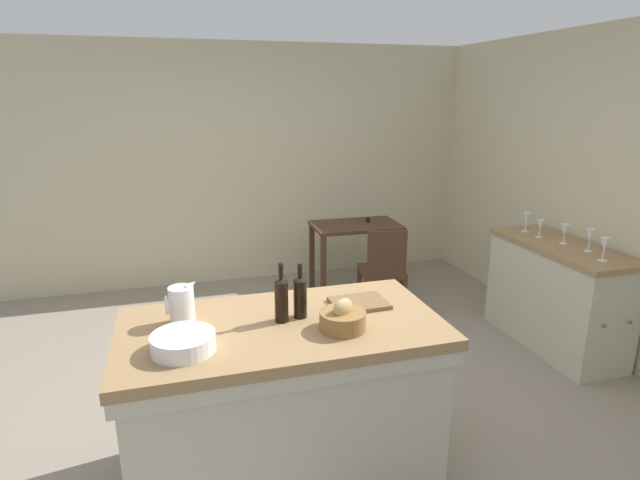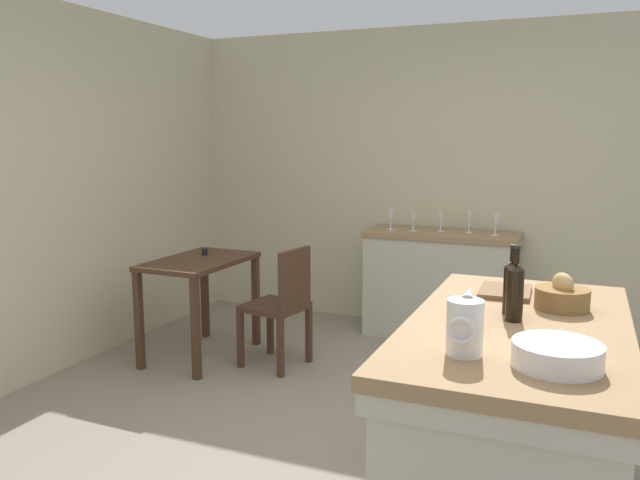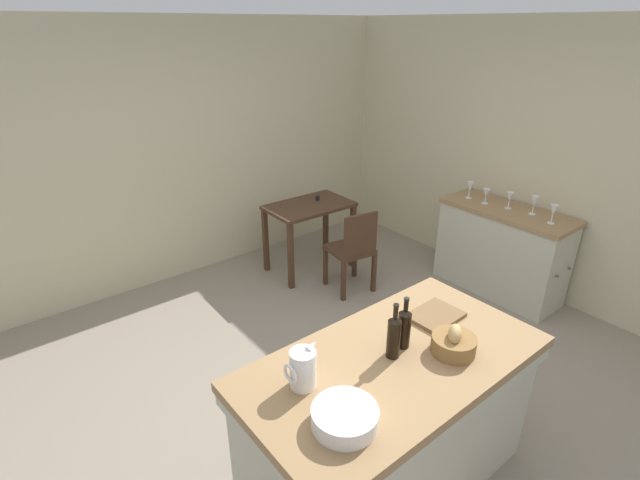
% 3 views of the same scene
% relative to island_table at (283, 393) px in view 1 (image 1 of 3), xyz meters
% --- Properties ---
extents(ground_plane, '(6.76, 6.76, 0.00)m').
position_rel_island_table_xyz_m(ground_plane, '(0.25, 0.66, -0.49)').
color(ground_plane, gray).
extents(wall_back, '(5.32, 0.12, 2.60)m').
position_rel_island_table_xyz_m(wall_back, '(0.25, 3.26, 0.81)').
color(wall_back, beige).
rests_on(wall_back, ground).
extents(wall_right, '(0.12, 5.20, 2.60)m').
position_rel_island_table_xyz_m(wall_right, '(2.85, 0.66, 0.81)').
color(wall_right, beige).
rests_on(wall_right, ground).
extents(island_table, '(1.69, 0.89, 0.91)m').
position_rel_island_table_xyz_m(island_table, '(0.00, 0.00, 0.00)').
color(island_table, '#99754C').
rests_on(island_table, ground).
extents(side_cabinet, '(0.52, 1.26, 0.89)m').
position_rel_island_table_xyz_m(side_cabinet, '(2.51, 0.85, -0.04)').
color(side_cabinet, '#99754C').
rests_on(side_cabinet, ground).
extents(writing_desk, '(0.91, 0.58, 0.81)m').
position_rel_island_table_xyz_m(writing_desk, '(1.30, 2.43, 0.15)').
color(writing_desk, '#472D1E').
rests_on(writing_desk, ground).
extents(wooden_chair, '(0.46, 0.46, 0.89)m').
position_rel_island_table_xyz_m(wooden_chair, '(1.33, 1.76, -0.01)').
color(wooden_chair, '#472D1E').
rests_on(wooden_chair, ground).
extents(pitcher, '(0.17, 0.13, 0.24)m').
position_rel_island_table_xyz_m(pitcher, '(-0.50, 0.14, 0.52)').
color(pitcher, white).
rests_on(pitcher, island_table).
extents(wash_bowl, '(0.30, 0.30, 0.09)m').
position_rel_island_table_xyz_m(wash_bowl, '(-0.50, -0.17, 0.46)').
color(wash_bowl, white).
rests_on(wash_bowl, island_table).
extents(bread_basket, '(0.24, 0.24, 0.17)m').
position_rel_island_table_xyz_m(bread_basket, '(0.28, -0.16, 0.48)').
color(bread_basket, olive).
rests_on(bread_basket, island_table).
extents(cutting_board, '(0.32, 0.25, 0.02)m').
position_rel_island_table_xyz_m(cutting_board, '(0.47, 0.11, 0.43)').
color(cutting_board, brown).
rests_on(cutting_board, island_table).
extents(wine_bottle_dark, '(0.07, 0.07, 0.31)m').
position_rel_island_table_xyz_m(wine_bottle_dark, '(0.11, 0.05, 0.54)').
color(wine_bottle_dark, black).
rests_on(wine_bottle_dark, island_table).
extents(wine_bottle_amber, '(0.07, 0.07, 0.32)m').
position_rel_island_table_xyz_m(wine_bottle_amber, '(0.01, 0.02, 0.55)').
color(wine_bottle_amber, black).
rests_on(wine_bottle_amber, island_table).
extents(wine_glass_far_left, '(0.07, 0.07, 0.18)m').
position_rel_island_table_xyz_m(wine_glass_far_left, '(2.48, 0.42, 0.52)').
color(wine_glass_far_left, white).
rests_on(wine_glass_far_left, side_cabinet).
extents(wine_glass_left, '(0.07, 0.07, 0.18)m').
position_rel_island_table_xyz_m(wine_glass_left, '(2.56, 0.64, 0.52)').
color(wine_glass_left, white).
rests_on(wine_glass_left, side_cabinet).
extents(wine_glass_middle, '(0.07, 0.07, 0.16)m').
position_rel_island_table_xyz_m(wine_glass_middle, '(2.52, 0.87, 0.51)').
color(wine_glass_middle, white).
rests_on(wine_glass_middle, side_cabinet).
extents(wine_glass_right, '(0.07, 0.07, 0.15)m').
position_rel_island_table_xyz_m(wine_glass_right, '(2.47, 1.08, 0.51)').
color(wine_glass_right, white).
rests_on(wine_glass_right, side_cabinet).
extents(wine_glass_far_right, '(0.07, 0.07, 0.17)m').
position_rel_island_table_xyz_m(wine_glass_far_right, '(2.48, 1.28, 0.52)').
color(wine_glass_far_right, white).
rests_on(wine_glass_far_right, side_cabinet).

